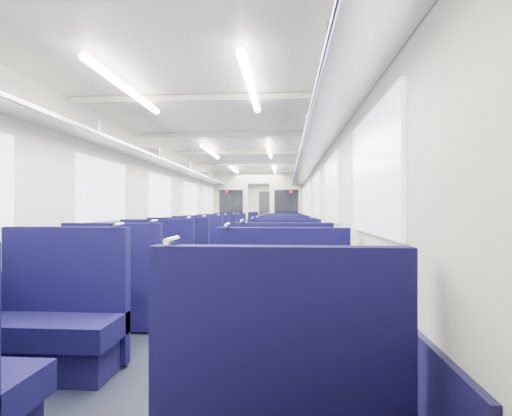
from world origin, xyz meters
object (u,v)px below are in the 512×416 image
Objects in this scene: seat_5 at (283,293)px; seat_23 at (285,232)px; seat_9 at (284,264)px; seat_27 at (285,229)px; seat_15 at (285,245)px; seat_18 at (229,238)px; seat_7 at (284,276)px; seat_25 at (285,230)px; seat_19 at (285,238)px; seat_2 at (56,326)px; seat_17 at (285,241)px; seat_24 at (244,230)px; seat_10 at (196,255)px; seat_6 at (154,276)px; seat_26 at (247,228)px; seat_13 at (285,249)px; seat_22 at (241,231)px; seat_16 at (223,241)px; seat_11 at (284,255)px; end_door at (267,213)px; seat_8 at (180,262)px; seat_3 at (283,331)px; seat_20 at (238,233)px; seat_14 at (216,244)px; seat_21 at (285,233)px; seat_12 at (207,249)px; bulkhead at (259,208)px.

seat_23 is (0.00, 11.04, 0.00)m from seat_5.
seat_9 is 1.00× the size of seat_27.
seat_15 and seat_18 have the same top height.
seat_25 is at bearing 90.00° from seat_7.
seat_27 is (0.00, 5.43, 0.00)m from seat_19.
seat_25 is at bearing 83.06° from seat_2.
seat_24 is (-1.66, 5.41, 0.00)m from seat_17.
seat_5 and seat_10 have the same top height.
seat_6 is at bearing 150.55° from seat_5.
seat_2 is 13.50m from seat_24.
seat_5 is 13.52m from seat_26.
seat_13 is 7.87m from seat_25.
seat_16 is at bearing -90.00° from seat_22.
seat_16 is at bearing 90.00° from seat_2.
seat_11 is 3.70m from seat_16.
end_door is 12.61m from seat_8.
seat_18 is at bearing -110.15° from seat_25.
seat_17 is (0.00, 8.08, 0.00)m from seat_3.
seat_26 is at bearing 178.49° from seat_27.
seat_17 is at bearing -63.21° from seat_20.
seat_11 and seat_26 have the same top height.
seat_24 is (-1.66, 7.73, 0.00)m from seat_13.
seat_14 is at bearing 90.00° from seat_6.
seat_21 is 1.00× the size of seat_22.
seat_19 is at bearing -73.12° from seat_26.
seat_3 is 7.03m from seat_14.
seat_12 is 7.75m from seat_24.
end_door is 1.83× the size of seat_25.
seat_5 is 1.00× the size of seat_10.
seat_12 and seat_23 have the same top height.
seat_15 and seat_19 have the same top height.
bulkhead is 2.28m from seat_17.
seat_11 is 1.00× the size of seat_16.
seat_17 is 1.00× the size of seat_27.
seat_23 is (0.00, 3.09, 0.00)m from seat_19.
seat_10 is 1.00× the size of seat_19.
seat_6 is at bearing 126.77° from seat_3.
bulkhead is 6.69m from seat_9.
seat_16 is at bearing -112.15° from bulkhead.
seat_18 is at bearing -90.00° from seat_22.
seat_26 is (0.00, 2.25, 0.00)m from seat_22.
seat_11 is 1.00× the size of seat_13.
seat_5 is 1.00× the size of seat_17.
seat_10 is (-1.66, 3.35, 0.00)m from seat_5.
seat_23 is (1.66, 6.57, 0.00)m from seat_12.
seat_7 and seat_11 have the same top height.
seat_19 and seat_20 have the same top height.
seat_5 is 10.22m from seat_20.
seat_19 is at bearing 55.32° from seat_14.
seat_10 is at bearing -102.19° from seat_23.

